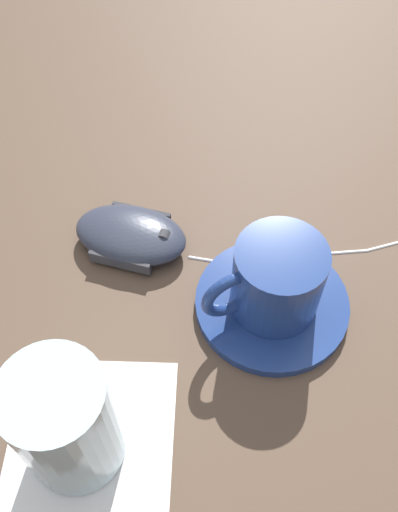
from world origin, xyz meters
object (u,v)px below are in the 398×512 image
(computer_mouse, at_px, (131,235))
(drinking_glass, at_px, (66,423))
(saucer, at_px, (272,304))
(coffee_cup, at_px, (275,280))

(computer_mouse, xyz_separation_m, drinking_glass, (0.20, -0.03, 0.05))
(saucer, relative_size, drinking_glass, 1.21)
(saucer, bearing_deg, drinking_glass, -52.43)
(coffee_cup, bearing_deg, drinking_glass, -52.48)
(drinking_glass, bearing_deg, saucer, 127.57)
(saucer, distance_m, coffee_cup, 0.04)
(computer_mouse, relative_size, drinking_glass, 1.09)
(computer_mouse, height_order, drinking_glass, drinking_glass)
(computer_mouse, bearing_deg, saucer, 60.42)
(coffee_cup, bearing_deg, computer_mouse, -120.53)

